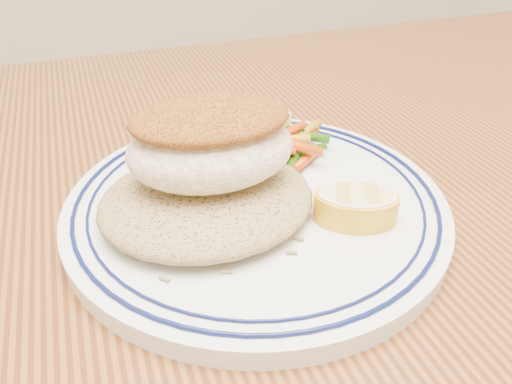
% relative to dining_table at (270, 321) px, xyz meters
% --- Properties ---
extents(dining_table, '(1.50, 0.90, 0.75)m').
position_rel_dining_table_xyz_m(dining_table, '(0.00, 0.00, 0.00)').
color(dining_table, '#532910').
rests_on(dining_table, ground).
extents(plate, '(0.28, 0.28, 0.02)m').
position_rel_dining_table_xyz_m(plate, '(-0.00, 0.02, 0.11)').
color(plate, silver).
rests_on(plate, dining_table).
extents(rice_pilaf, '(0.15, 0.13, 0.03)m').
position_rel_dining_table_xyz_m(rice_pilaf, '(-0.04, 0.02, 0.13)').
color(rice_pilaf, olive).
rests_on(rice_pilaf, plate).
extents(fish_fillet, '(0.12, 0.09, 0.06)m').
position_rel_dining_table_xyz_m(fish_fillet, '(-0.04, 0.02, 0.16)').
color(fish_fillet, white).
rests_on(fish_fillet, rice_pilaf).
extents(vegetable_pile, '(0.10, 0.10, 0.03)m').
position_rel_dining_table_xyz_m(vegetable_pile, '(0.03, 0.08, 0.13)').
color(vegetable_pile, gold).
rests_on(vegetable_pile, plate).
extents(butter_pat, '(0.03, 0.03, 0.01)m').
position_rel_dining_table_xyz_m(butter_pat, '(0.03, 0.08, 0.14)').
color(butter_pat, '#E4CD6F').
rests_on(butter_pat, vegetable_pile).
extents(lemon_wedge, '(0.07, 0.07, 0.02)m').
position_rel_dining_table_xyz_m(lemon_wedge, '(0.05, -0.03, 0.12)').
color(lemon_wedge, yellow).
rests_on(lemon_wedge, plate).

